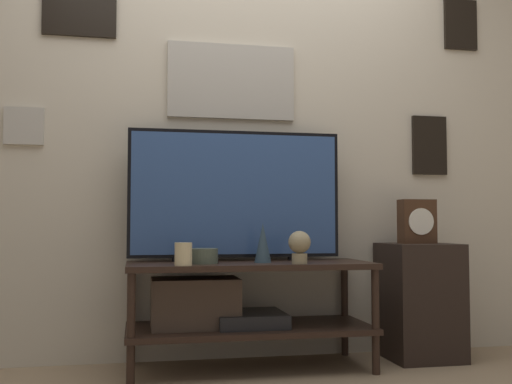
{
  "coord_description": "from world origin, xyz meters",
  "views": [
    {
      "loc": [
        -0.59,
        -2.82,
        0.75
      ],
      "look_at": [
        0.03,
        0.3,
        0.93
      ],
      "focal_mm": 42.0,
      "sensor_mm": 36.0,
      "label": 1
    }
  ],
  "objects_px": {
    "television": "(236,194)",
    "candle_jar": "(183,254)",
    "decorative_bust": "(300,245)",
    "mantel_clock": "(417,221)",
    "vase_slim_bronze": "(263,243)",
    "vase_wide_bowl": "(203,256)"
  },
  "relations": [
    {
      "from": "candle_jar",
      "to": "decorative_bust",
      "type": "bearing_deg",
      "value": 2.88
    },
    {
      "from": "vase_slim_bronze",
      "to": "decorative_bust",
      "type": "xyz_separation_m",
      "value": [
        0.17,
        -0.11,
        -0.01
      ]
    },
    {
      "from": "vase_wide_bowl",
      "to": "candle_jar",
      "type": "height_order",
      "value": "candle_jar"
    },
    {
      "from": "vase_wide_bowl",
      "to": "vase_slim_bronze",
      "type": "distance_m",
      "value": 0.32
    },
    {
      "from": "candle_jar",
      "to": "vase_slim_bronze",
      "type": "bearing_deg",
      "value": 18.17
    },
    {
      "from": "television",
      "to": "mantel_clock",
      "type": "height_order",
      "value": "television"
    },
    {
      "from": "vase_wide_bowl",
      "to": "candle_jar",
      "type": "bearing_deg",
      "value": -130.01
    },
    {
      "from": "vase_slim_bronze",
      "to": "decorative_bust",
      "type": "height_order",
      "value": "vase_slim_bronze"
    },
    {
      "from": "vase_slim_bronze",
      "to": "decorative_bust",
      "type": "relative_size",
      "value": 1.24
    },
    {
      "from": "vase_wide_bowl",
      "to": "decorative_bust",
      "type": "distance_m",
      "value": 0.5
    },
    {
      "from": "candle_jar",
      "to": "decorative_bust",
      "type": "distance_m",
      "value": 0.59
    },
    {
      "from": "vase_slim_bronze",
      "to": "candle_jar",
      "type": "bearing_deg",
      "value": -161.83
    },
    {
      "from": "television",
      "to": "candle_jar",
      "type": "relative_size",
      "value": 10.45
    },
    {
      "from": "vase_wide_bowl",
      "to": "vase_slim_bronze",
      "type": "relative_size",
      "value": 0.75
    },
    {
      "from": "mantel_clock",
      "to": "decorative_bust",
      "type": "bearing_deg",
      "value": -163.27
    },
    {
      "from": "television",
      "to": "decorative_bust",
      "type": "relative_size",
      "value": 7.0
    },
    {
      "from": "candle_jar",
      "to": "mantel_clock",
      "type": "xyz_separation_m",
      "value": [
        1.35,
        0.26,
        0.16
      ]
    },
    {
      "from": "decorative_bust",
      "to": "mantel_clock",
      "type": "height_order",
      "value": "mantel_clock"
    },
    {
      "from": "vase_slim_bronze",
      "to": "mantel_clock",
      "type": "distance_m",
      "value": 0.94
    },
    {
      "from": "vase_slim_bronze",
      "to": "mantel_clock",
      "type": "xyz_separation_m",
      "value": [
        0.93,
        0.12,
        0.11
      ]
    },
    {
      "from": "television",
      "to": "mantel_clock",
      "type": "xyz_separation_m",
      "value": [
        1.04,
        -0.06,
        -0.15
      ]
    },
    {
      "from": "television",
      "to": "decorative_bust",
      "type": "distance_m",
      "value": 0.48
    }
  ]
}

